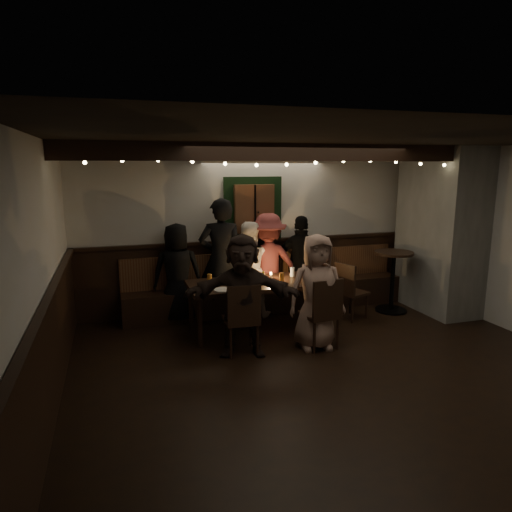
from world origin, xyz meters
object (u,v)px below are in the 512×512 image
object	(u,v)px
chair_end	(349,288)
person_c	(248,269)
high_top	(393,274)
person_e	(302,264)
person_d	(268,264)
chair_near_right	(323,310)
dining_table	(260,286)
person_f	(243,295)
person_g	(316,292)
person_b	(221,259)
chair_near_left	(242,315)
person_a	(177,273)

from	to	relation	value
chair_end	person_c	bearing A→B (deg)	155.43
high_top	person_e	bearing A→B (deg)	160.55
high_top	person_d	distance (m)	2.01
chair_near_right	person_e	xyz separation A→B (m)	(0.37, 1.57, 0.24)
dining_table	high_top	bearing A→B (deg)	5.04
person_c	person_e	size ratio (longest dim) A/B	0.96
person_c	person_f	world-z (taller)	person_f
high_top	person_g	size ratio (longest dim) A/B	0.66
chair_end	person_e	bearing A→B (deg)	128.57
person_e	person_f	world-z (taller)	person_e
dining_table	person_c	world-z (taller)	person_c
chair_end	person_b	distance (m)	1.99
chair_near_right	person_f	world-z (taller)	person_f
chair_near_left	chair_end	distance (m)	2.07
person_b	person_c	distance (m)	0.46
chair_near_right	chair_end	xyz separation A→B (m)	(0.87, 0.94, -0.03)
chair_near_left	chair_end	size ratio (longest dim) A/B	1.04
person_b	person_g	distance (m)	1.76
person_d	person_f	world-z (taller)	person_d
person_a	person_c	xyz separation A→B (m)	(1.08, -0.07, -0.00)
high_top	person_g	distance (m)	2.07
person_b	person_c	world-z (taller)	person_b
person_e	person_f	xyz separation A→B (m)	(-1.38, -1.41, -0.01)
person_a	person_d	world-z (taller)	person_d
chair_end	person_g	world-z (taller)	person_g
person_c	chair_end	bearing A→B (deg)	171.69
person_d	person_c	bearing A→B (deg)	12.98
chair_end	person_f	distance (m)	2.06
dining_table	person_e	world-z (taller)	person_e
chair_near_left	person_b	world-z (taller)	person_b
dining_table	chair_end	bearing A→B (deg)	2.11
chair_end	person_d	distance (m)	1.30
person_a	dining_table	bearing A→B (deg)	151.73
person_f	person_g	distance (m)	0.96
person_b	person_f	distance (m)	1.44
person_a	person_b	world-z (taller)	person_b
person_a	person_d	bearing A→B (deg)	-173.36
person_d	person_g	size ratio (longest dim) A/B	1.07
chair_near_right	high_top	xyz separation A→B (m)	(1.75, 1.09, 0.09)
person_g	person_b	bearing A→B (deg)	128.20
person_c	person_g	distance (m)	1.57
chair_end	person_f	xyz separation A→B (m)	(-1.89, -0.77, 0.26)
person_f	chair_near_right	bearing A→B (deg)	8.48
dining_table	chair_near_left	xyz separation A→B (m)	(-0.47, -0.75, -0.14)
chair_near_right	person_e	bearing A→B (deg)	76.91
dining_table	chair_near_left	bearing A→B (deg)	-122.23
person_c	person_e	bearing A→B (deg)	-164.04
dining_table	person_g	world-z (taller)	person_g
high_top	person_a	bearing A→B (deg)	170.51
dining_table	person_d	xyz separation A→B (m)	(0.37, 0.74, 0.14)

